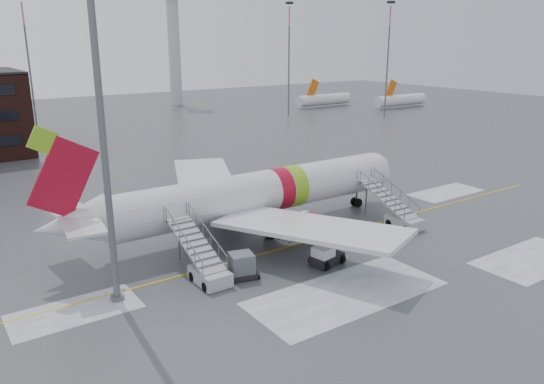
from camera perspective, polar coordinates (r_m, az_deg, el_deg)
ground at (r=47.72m, az=5.26°, el=-4.42°), size 260.00×260.00×0.00m
airliner at (r=46.98m, az=-2.34°, el=-0.31°), size 35.03×32.97×11.18m
airstair_fwd at (r=50.42m, az=13.43°, el=-2.39°), size 2.05×7.70×3.48m
airstair_aft at (r=38.70m, az=-7.24°, el=-7.85°), size 2.05×7.70×3.48m
pushback_tug at (r=41.12m, az=5.78°, el=-6.90°), size 2.90×2.37×1.53m
uld_container at (r=38.79m, az=-3.28°, el=-8.00°), size 2.60×2.15×1.86m
light_mast_near at (r=33.66m, az=-18.16°, el=10.49°), size 1.20×1.20×26.90m
control_tower at (r=141.91m, az=-10.57°, el=16.75°), size 6.40×6.40×30.00m
light_mast_far_ne at (r=119.45m, az=1.84°, el=14.79°), size 1.20×1.20×24.25m
light_mast_far_n at (r=114.08m, az=-24.78°, el=13.30°), size 1.20×1.20×24.25m
light_mast_far_e at (r=119.56m, az=12.38°, el=14.44°), size 1.20×1.20×24.25m
distant_aircraft at (r=135.11m, az=8.37°, el=8.91°), size 35.00×18.00×8.00m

